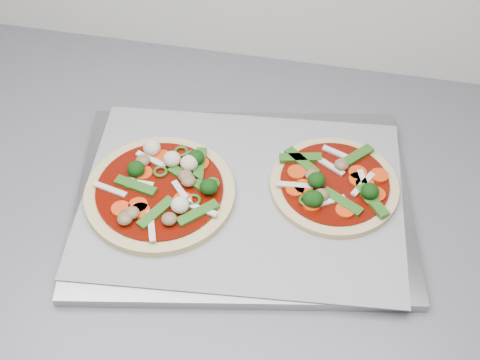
# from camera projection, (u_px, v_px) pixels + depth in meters

# --- Properties ---
(countertop) EXTENTS (3.60, 0.60, 0.04)m
(countertop) POSITION_uv_depth(u_px,v_px,m) (436.00, 235.00, 0.89)
(countertop) COLOR slate
(countertop) RESTS_ON base_cabinet
(baking_tray) EXTENTS (0.49, 0.40, 0.01)m
(baking_tray) POSITION_uv_depth(u_px,v_px,m) (242.00, 200.00, 0.90)
(baking_tray) COLOR gray
(baking_tray) RESTS_ON countertop
(parchment) EXTENTS (0.45, 0.35, 0.00)m
(parchment) POSITION_uv_depth(u_px,v_px,m) (242.00, 196.00, 0.89)
(parchment) COLOR gray
(parchment) RESTS_ON baking_tray
(pizza_left) EXTENTS (0.23, 0.23, 0.03)m
(pizza_left) POSITION_uv_depth(u_px,v_px,m) (162.00, 189.00, 0.88)
(pizza_left) COLOR tan
(pizza_left) RESTS_ON parchment
(pizza_right) EXTENTS (0.24, 0.24, 0.03)m
(pizza_right) POSITION_uv_depth(u_px,v_px,m) (334.00, 185.00, 0.89)
(pizza_right) COLOR tan
(pizza_right) RESTS_ON parchment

